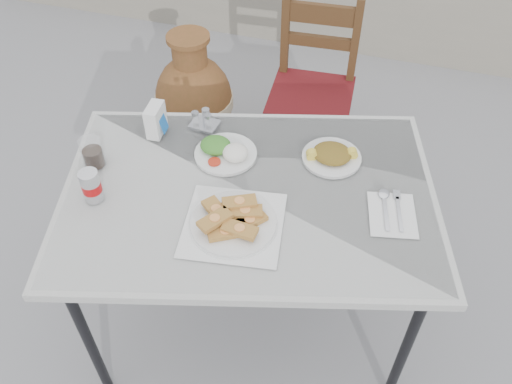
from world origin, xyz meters
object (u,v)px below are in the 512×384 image
(soda_can, at_px, (91,186))
(chair, at_px, (312,91))
(napkin_holder, at_px, (156,120))
(cola_glass, at_px, (93,154))
(condiment_caddy, at_px, (204,121))
(salad_chopped_plate, at_px, (332,155))
(pide_plate, at_px, (233,219))
(salad_rice_plate, at_px, (225,151))
(cafe_table, at_px, (249,202))
(terracotta_urn, at_px, (194,101))

(soda_can, xyz_separation_m, chair, (0.52, 1.31, -0.38))
(soda_can, bearing_deg, napkin_holder, 80.95)
(cola_glass, xyz_separation_m, chair, (0.61, 1.15, -0.37))
(condiment_caddy, bearing_deg, chair, 70.33)
(salad_chopped_plate, height_order, chair, chair)
(pide_plate, height_order, condiment_caddy, condiment_caddy)
(pide_plate, distance_m, condiment_caddy, 0.55)
(salad_rice_plate, xyz_separation_m, napkin_holder, (-0.31, 0.05, 0.04))
(soda_can, bearing_deg, pide_plate, 2.71)
(pide_plate, bearing_deg, salad_chopped_plate, 59.25)
(cafe_table, distance_m, pide_plate, 0.19)
(salad_chopped_plate, distance_m, napkin_holder, 0.71)
(cola_glass, bearing_deg, terracotta_urn, 92.87)
(cafe_table, distance_m, salad_rice_plate, 0.23)
(condiment_caddy, relative_size, chair, 0.12)
(cafe_table, xyz_separation_m, salad_chopped_plate, (0.25, 0.26, 0.08))
(napkin_holder, bearing_deg, salad_chopped_plate, -0.07)
(soda_can, xyz_separation_m, cola_glass, (-0.08, 0.16, -0.01))
(terracotta_urn, bearing_deg, soda_can, -83.55)
(salad_chopped_plate, bearing_deg, cafe_table, -134.35)
(salad_chopped_plate, relative_size, terracotta_urn, 0.29)
(pide_plate, height_order, terracotta_urn, pide_plate)
(salad_rice_plate, bearing_deg, salad_chopped_plate, 13.92)
(cafe_table, xyz_separation_m, soda_can, (-0.52, -0.19, 0.12))
(condiment_caddy, distance_m, terracotta_urn, 0.95)
(cola_glass, bearing_deg, napkin_holder, 58.51)
(cafe_table, bearing_deg, soda_can, -159.51)
(cola_glass, xyz_separation_m, terracotta_urn, (-0.05, 1.06, -0.52))
(napkin_holder, xyz_separation_m, terracotta_urn, (-0.20, 0.81, -0.53))
(cafe_table, height_order, cola_glass, cola_glass)
(pide_plate, height_order, soda_can, soda_can)
(cafe_table, xyz_separation_m, condiment_caddy, (-0.28, 0.30, 0.09))
(napkin_holder, xyz_separation_m, chair, (0.46, 0.91, -0.38))
(salad_chopped_plate, bearing_deg, soda_can, -149.58)
(pide_plate, height_order, napkin_holder, napkin_holder)
(cafe_table, relative_size, chair, 1.58)
(cafe_table, bearing_deg, cola_glass, -176.84)
(soda_can, distance_m, cola_glass, 0.18)
(chair, height_order, terracotta_urn, chair)
(salad_rice_plate, xyz_separation_m, soda_can, (-0.37, -0.35, 0.04))
(soda_can, relative_size, chair, 0.13)
(terracotta_urn, bearing_deg, napkin_holder, -76.09)
(salad_chopped_plate, bearing_deg, salad_rice_plate, -166.08)
(soda_can, relative_size, napkin_holder, 0.97)
(salad_chopped_plate, bearing_deg, pide_plate, -120.75)
(pide_plate, distance_m, napkin_holder, 0.59)
(salad_rice_plate, relative_size, napkin_holder, 1.90)
(condiment_caddy, relative_size, terracotta_urn, 0.15)
(cafe_table, xyz_separation_m, cola_glass, (-0.60, -0.03, 0.11))
(napkin_holder, distance_m, chair, 1.09)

